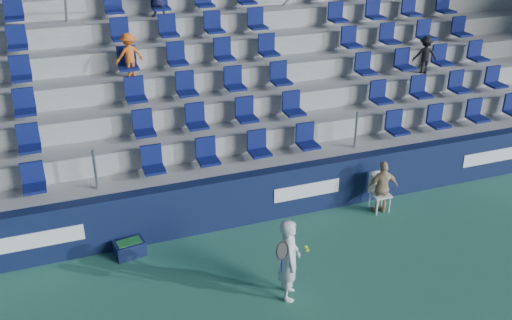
# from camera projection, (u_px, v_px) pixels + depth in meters

# --- Properties ---
(ground) EXTENTS (70.00, 70.00, 0.00)m
(ground) POSITION_uv_depth(u_px,v_px,m) (299.00, 311.00, 10.21)
(ground) COLOR #317359
(ground) RESTS_ON ground
(sponsor_wall) EXTENTS (24.00, 0.32, 1.20)m
(sponsor_wall) POSITION_uv_depth(u_px,v_px,m) (242.00, 199.00, 12.60)
(sponsor_wall) COLOR #101A3C
(sponsor_wall) RESTS_ON ground
(grandstand) EXTENTS (24.00, 8.17, 6.63)m
(grandstand) POSITION_uv_depth(u_px,v_px,m) (184.00, 68.00, 16.22)
(grandstand) COLOR #A8A8A3
(grandstand) RESTS_ON ground
(tennis_player) EXTENTS (0.69, 0.70, 1.63)m
(tennis_player) POSITION_uv_depth(u_px,v_px,m) (289.00, 259.00, 10.24)
(tennis_player) COLOR silver
(tennis_player) RESTS_ON ground
(line_judge_chair) EXTENTS (0.42, 0.43, 0.95)m
(line_judge_chair) POSITION_uv_depth(u_px,v_px,m) (379.00, 188.00, 13.17)
(line_judge_chair) COLOR white
(line_judge_chair) RESTS_ON ground
(line_judge) EXTENTS (0.79, 0.40, 1.29)m
(line_judge) POSITION_uv_depth(u_px,v_px,m) (382.00, 187.00, 13.00)
(line_judge) COLOR tan
(line_judge) RESTS_ON ground
(ball_bin) EXTENTS (0.65, 0.48, 0.33)m
(ball_bin) POSITION_uv_depth(u_px,v_px,m) (130.00, 248.00, 11.66)
(ball_bin) COLOR #10193C
(ball_bin) RESTS_ON ground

